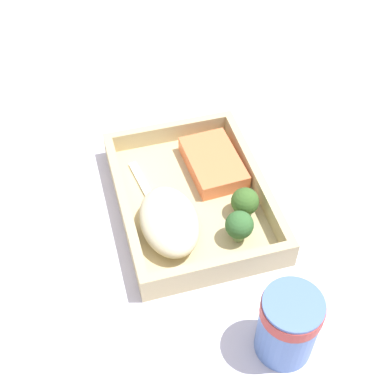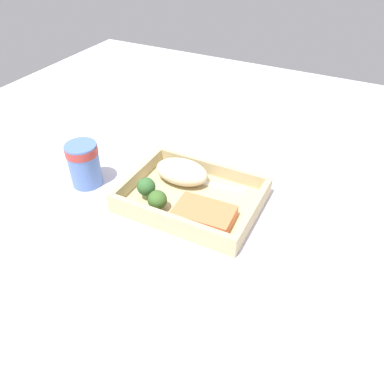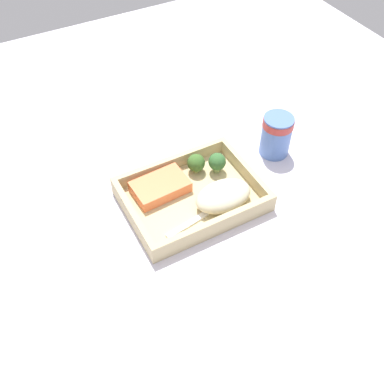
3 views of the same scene
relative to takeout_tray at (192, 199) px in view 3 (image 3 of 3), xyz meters
The scene contains 10 objects.
ground_plane 1.60cm from the takeout_tray, ahead, with size 160.00×160.00×2.00cm, color silver.
takeout_tray is the anchor object (origin of this frame).
tray_rim 2.07cm from the takeout_tray, ahead, with size 26.34×19.70×2.95cm.
salmon_fillet 6.79cm from the takeout_tray, 136.78° to the left, with size 10.86×6.96×2.39cm, color #F47846.
mashed_potatoes 6.84cm from the takeout_tray, 43.23° to the right, with size 11.45×7.46×4.33cm, color beige.
broccoli_floret_1 9.46cm from the takeout_tray, 26.19° to the left, with size 3.64×3.64×4.58cm.
broccoli_floret_2 7.90cm from the takeout_tray, 55.04° to the left, with size 3.71×3.71×4.24cm.
fork 5.23cm from the takeout_tray, 88.74° to the right, with size 15.86×4.09×0.44cm.
paper_cup 23.64cm from the takeout_tray, 10.45° to the left, with size 6.60×6.60×9.42cm.
receipt_slip 26.49cm from the takeout_tray, 105.99° to the right, with size 9.60×14.61×0.24cm, color white.
Camera 3 is at (-27.94, -51.78, 68.05)cm, focal length 42.00 mm.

